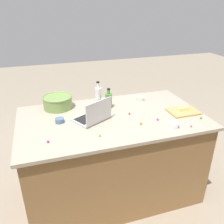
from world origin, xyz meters
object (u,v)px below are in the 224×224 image
at_px(mixing_bowl_large, 58,102).
at_px(bottle_vinegar, 98,96).
at_px(ramekin_wide, 140,99).
at_px(bottle_olive, 109,100).
at_px(ramekin_small, 173,125).
at_px(cutting_board, 183,111).
at_px(laptop, 93,116).
at_px(butter_stick_left, 183,109).
at_px(ramekin_medium, 60,120).

bearing_deg(mixing_bowl_large, bottle_vinegar, 171.02).
xyz_separation_m(bottle_vinegar, ramekin_wide, (-0.47, 0.00, -0.08)).
relative_size(mixing_bowl_large, bottle_vinegar, 1.14).
distance_m(bottle_olive, ramekin_small, 0.71).
bearing_deg(ramekin_wide, cutting_board, 124.55).
bearing_deg(ramekin_wide, laptop, 27.84).
distance_m(bottle_olive, ramekin_wide, 0.40).
bearing_deg(bottle_vinegar, butter_stick_left, 151.26).
height_order(bottle_vinegar, ramekin_small, bottle_vinegar).
height_order(bottle_olive, ramekin_wide, bottle_olive).
relative_size(laptop, ramekin_wide, 4.34).
distance_m(butter_stick_left, ramekin_small, 0.35).
relative_size(mixing_bowl_large, cutting_board, 1.04).
bearing_deg(ramekin_medium, ramekin_wide, -163.80).
xyz_separation_m(laptop, ramekin_medium, (0.30, -0.06, -0.03)).
distance_m(ramekin_medium, ramekin_wide, 0.94).
bearing_deg(bottle_vinegar, laptop, 68.03).
distance_m(laptop, ramekin_small, 0.72).
relative_size(bottle_vinegar, ramekin_medium, 3.21).
xyz_separation_m(laptop, bottle_olive, (-0.22, -0.23, 0.04)).
height_order(bottle_vinegar, butter_stick_left, bottle_vinegar).
distance_m(bottle_olive, cutting_board, 0.75).
bearing_deg(ramekin_wide, bottle_olive, 12.36).
bearing_deg(ramekin_small, ramekin_medium, -22.46).
xyz_separation_m(cutting_board, ramekin_small, (0.25, 0.24, 0.01)).
distance_m(mixing_bowl_large, butter_stick_left, 1.26).
bearing_deg(bottle_vinegar, ramekin_wide, 179.60).
relative_size(mixing_bowl_large, ramekin_wide, 3.43).
bearing_deg(ramekin_medium, butter_stick_left, 172.88).
relative_size(bottle_olive, ramekin_small, 2.39).
relative_size(mixing_bowl_large, ramekin_small, 3.40).
distance_m(mixing_bowl_large, bottle_vinegar, 0.42).
distance_m(ramekin_small, ramekin_medium, 1.01).
xyz_separation_m(mixing_bowl_large, ramekin_wide, (-0.89, 0.07, -0.05)).
height_order(bottle_olive, cutting_board, bottle_olive).
bearing_deg(butter_stick_left, laptop, -5.94).
xyz_separation_m(butter_stick_left, ramekin_small, (0.25, 0.24, -0.01)).
distance_m(laptop, ramekin_medium, 0.31).
bearing_deg(ramekin_medium, mixing_bowl_large, -93.46).
relative_size(laptop, mixing_bowl_large, 1.27).
distance_m(laptop, bottle_vinegar, 0.35).
relative_size(bottle_vinegar, butter_stick_left, 2.38).
distance_m(laptop, bottle_olive, 0.32).
xyz_separation_m(butter_stick_left, ramekin_wide, (0.28, -0.41, -0.01)).
relative_size(mixing_bowl_large, bottle_olive, 1.42).
height_order(bottle_olive, bottle_vinegar, bottle_vinegar).
relative_size(butter_stick_left, ramekin_small, 1.25).
bearing_deg(cutting_board, ramekin_small, 43.39).
relative_size(bottle_vinegar, ramekin_small, 2.99).
bearing_deg(mixing_bowl_large, cutting_board, 157.69).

